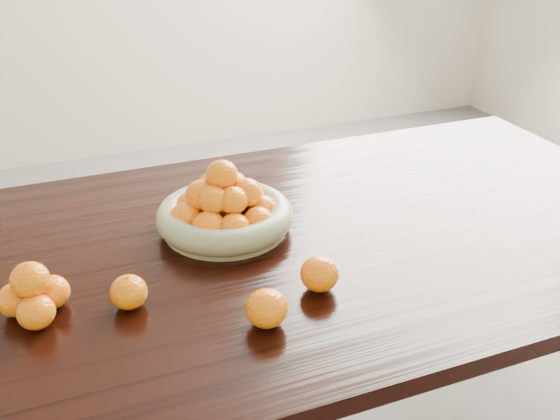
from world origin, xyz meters
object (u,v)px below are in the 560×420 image
object	(u,v)px
orange_pyramid	(33,295)
dining_table	(275,271)
fruit_bowl	(225,211)
loose_orange_0	(129,292)

from	to	relation	value
orange_pyramid	dining_table	bearing A→B (deg)	11.52
fruit_bowl	orange_pyramid	distance (m)	0.45
dining_table	orange_pyramid	world-z (taller)	orange_pyramid
dining_table	orange_pyramid	distance (m)	0.54
dining_table	fruit_bowl	size ratio (longest dim) A/B	6.42
orange_pyramid	loose_orange_0	size ratio (longest dim) A/B	1.85
fruit_bowl	orange_pyramid	xyz separation A→B (m)	(-0.42, -0.18, -0.00)
dining_table	loose_orange_0	bearing A→B (deg)	-158.00
loose_orange_0	dining_table	bearing A→B (deg)	22.00
orange_pyramid	loose_orange_0	xyz separation A→B (m)	(0.16, -0.04, -0.01)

